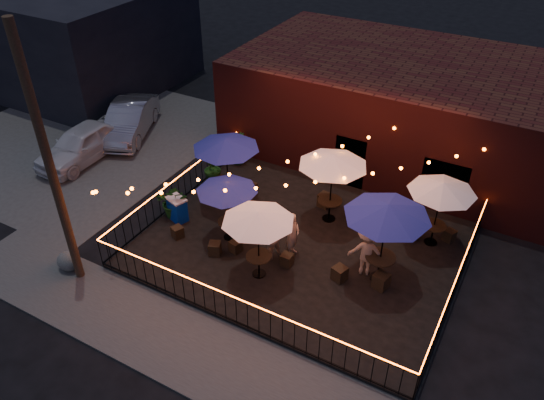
# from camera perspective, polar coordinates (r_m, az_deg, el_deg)

# --- Properties ---
(ground) EXTENTS (110.00, 110.00, 0.00)m
(ground) POSITION_cam_1_polar(r_m,az_deg,el_deg) (16.49, -0.02, -8.99)
(ground) COLOR black
(ground) RESTS_ON ground
(patio) EXTENTS (10.00, 8.00, 0.15)m
(patio) POSITION_cam_1_polar(r_m,az_deg,el_deg) (17.76, 3.13, -4.87)
(patio) COLOR black
(patio) RESTS_ON ground
(sidewalk) EXTENTS (18.00, 2.50, 0.05)m
(sidewalk) POSITION_cam_1_polar(r_m,az_deg,el_deg) (14.65, -6.48, -16.63)
(sidewalk) COLOR #44423F
(sidewalk) RESTS_ON ground
(parking_lot) EXTENTS (11.00, 12.00, 0.02)m
(parking_lot) POSITION_cam_1_polar(r_m,az_deg,el_deg) (25.54, -19.68, 6.31)
(parking_lot) COLOR #44423F
(parking_lot) RESTS_ON ground
(brick_building) EXTENTS (14.00, 8.00, 4.00)m
(brick_building) POSITION_cam_1_polar(r_m,az_deg,el_deg) (22.93, 14.66, 9.56)
(brick_building) COLOR #3C1110
(brick_building) RESTS_ON ground
(background_building) EXTENTS (12.00, 9.00, 5.00)m
(background_building) POSITION_cam_1_polar(r_m,az_deg,el_deg) (31.92, -21.80, 16.45)
(background_building) COLOR black
(background_building) RESTS_ON ground
(utility_pole) EXTENTS (0.26, 0.26, 8.00)m
(utility_pole) POSITION_cam_1_polar(r_m,az_deg,el_deg) (15.50, -22.77, 3.31)
(utility_pole) COLOR #312614
(utility_pole) RESTS_ON ground
(fence_front) EXTENTS (10.00, 0.04, 1.04)m
(fence_front) POSITION_cam_1_polar(r_m,az_deg,el_deg) (14.82, -3.87, -11.84)
(fence_front) COLOR black
(fence_front) RESTS_ON patio
(fence_left) EXTENTS (0.04, 8.00, 1.04)m
(fence_left) POSITION_cam_1_polar(r_m,az_deg,el_deg) (19.62, -10.00, 1.09)
(fence_left) COLOR black
(fence_left) RESTS_ON patio
(fence_right) EXTENTS (0.04, 8.00, 1.04)m
(fence_right) POSITION_cam_1_polar(r_m,az_deg,el_deg) (16.43, 19.17, -8.50)
(fence_right) COLOR black
(fence_right) RESTS_ON patio
(festoon_lights) EXTENTS (10.02, 8.72, 1.32)m
(festoon_lights) POSITION_cam_1_polar(r_m,az_deg,el_deg) (16.46, -0.22, 2.16)
(festoon_lights) COLOR #F7590A
(festoon_lights) RESTS_ON ground
(cafe_table_0) EXTENTS (2.60, 2.60, 2.21)m
(cafe_table_0) POSITION_cam_1_polar(r_m,az_deg,el_deg) (16.80, -4.90, 1.34)
(cafe_table_0) COLOR black
(cafe_table_0) RESTS_ON patio
(cafe_table_1) EXTENTS (2.95, 2.95, 2.62)m
(cafe_table_1) POSITION_cam_1_polar(r_m,az_deg,el_deg) (18.42, -5.00, 5.98)
(cafe_table_1) COLOR black
(cafe_table_1) RESTS_ON patio
(cafe_table_2) EXTENTS (2.22, 2.22, 2.40)m
(cafe_table_2) POSITION_cam_1_polar(r_m,az_deg,el_deg) (15.18, -1.51, -1.92)
(cafe_table_2) COLOR black
(cafe_table_2) RESTS_ON patio
(cafe_table_3) EXTENTS (2.37, 2.37, 2.59)m
(cafe_table_3) POSITION_cam_1_polar(r_m,az_deg,el_deg) (17.54, 6.58, 4.15)
(cafe_table_3) COLOR black
(cafe_table_3) RESTS_ON patio
(cafe_table_4) EXTENTS (2.79, 2.79, 2.78)m
(cafe_table_4) POSITION_cam_1_polar(r_m,az_deg,el_deg) (15.18, 12.33, -1.21)
(cafe_table_4) COLOR black
(cafe_table_4) RESTS_ON patio
(cafe_table_5) EXTENTS (2.52, 2.52, 2.38)m
(cafe_table_5) POSITION_cam_1_polar(r_m,az_deg,el_deg) (17.26, 17.87, 1.21)
(cafe_table_5) COLOR black
(cafe_table_5) RESTS_ON patio
(bistro_chair_0) EXTENTS (0.45, 0.45, 0.40)m
(bistro_chair_0) POSITION_cam_1_polar(r_m,az_deg,el_deg) (18.12, -10.14, -3.40)
(bistro_chair_0) COLOR black
(bistro_chair_0) RESTS_ON patio
(bistro_chair_1) EXTENTS (0.49, 0.49, 0.44)m
(bistro_chair_1) POSITION_cam_1_polar(r_m,az_deg,el_deg) (17.25, -6.17, -5.21)
(bistro_chair_1) COLOR black
(bistro_chair_1) RESTS_ON patio
(bistro_chair_2) EXTENTS (0.56, 0.56, 0.50)m
(bistro_chair_2) POSITION_cam_1_polar(r_m,az_deg,el_deg) (20.31, -5.90, 1.88)
(bistro_chair_2) COLOR black
(bistro_chair_2) RESTS_ON patio
(bistro_chair_3) EXTENTS (0.42, 0.42, 0.47)m
(bistro_chair_3) POSITION_cam_1_polar(r_m,az_deg,el_deg) (19.88, -2.31, 1.19)
(bistro_chair_3) COLOR black
(bistro_chair_3) RESTS_ON patio
(bistro_chair_4) EXTENTS (0.41, 0.41, 0.40)m
(bistro_chair_4) POSITION_cam_1_polar(r_m,az_deg,el_deg) (17.30, -3.93, -4.99)
(bistro_chair_4) COLOR black
(bistro_chair_4) RESTS_ON patio
(bistro_chair_5) EXTENTS (0.35, 0.35, 0.41)m
(bistro_chair_5) POSITION_cam_1_polar(r_m,az_deg,el_deg) (16.77, 1.61, -6.44)
(bistro_chair_5) COLOR black
(bistro_chair_5) RESTS_ON patio
(bistro_chair_6) EXTENTS (0.48, 0.48, 0.50)m
(bistro_chair_6) POSITION_cam_1_polar(r_m,az_deg,el_deg) (19.34, 5.68, -0.01)
(bistro_chair_6) COLOR black
(bistro_chair_6) RESTS_ON patio
(bistro_chair_7) EXTENTS (0.44, 0.44, 0.50)m
(bistro_chair_7) POSITION_cam_1_polar(r_m,az_deg,el_deg) (18.64, 9.14, -1.87)
(bistro_chair_7) COLOR black
(bistro_chair_7) RESTS_ON patio
(bistro_chair_8) EXTENTS (0.50, 0.50, 0.46)m
(bistro_chair_8) POSITION_cam_1_polar(r_m,az_deg,el_deg) (16.39, 7.27, -7.84)
(bistro_chair_8) COLOR black
(bistro_chair_8) RESTS_ON patio
(bistro_chair_9) EXTENTS (0.50, 0.50, 0.49)m
(bistro_chair_9) POSITION_cam_1_polar(r_m,az_deg,el_deg) (16.34, 11.65, -8.51)
(bistro_chair_9) COLOR black
(bistro_chair_9) RESTS_ON patio
(bistro_chair_10) EXTENTS (0.41, 0.41, 0.47)m
(bistro_chair_10) POSITION_cam_1_polar(r_m,az_deg,el_deg) (18.39, 14.55, -3.29)
(bistro_chair_10) COLOR black
(bistro_chair_10) RESTS_ON patio
(bistro_chair_11) EXTENTS (0.44, 0.44, 0.40)m
(bistro_chair_11) POSITION_cam_1_polar(r_m,az_deg,el_deg) (18.66, 18.54, -3.63)
(bistro_chair_11) COLOR black
(bistro_chair_11) RESTS_ON patio
(patron_a) EXTENTS (0.40, 0.60, 1.61)m
(patron_a) POSITION_cam_1_polar(r_m,az_deg,el_deg) (16.77, 2.23, -3.75)
(patron_a) COLOR #D3B388
(patron_a) RESTS_ON patio
(patron_b) EXTENTS (0.90, 1.00, 1.70)m
(patron_b) POSITION_cam_1_polar(r_m,az_deg,el_deg) (16.65, -0.30, -3.86)
(patron_b) COLOR beige
(patron_b) RESTS_ON patio
(patron_c) EXTENTS (1.26, 0.93, 1.73)m
(patron_c) POSITION_cam_1_polar(r_m,az_deg,el_deg) (16.32, 10.15, -5.40)
(patron_c) COLOR tan
(patron_c) RESTS_ON patio
(potted_shrub_a) EXTENTS (1.36, 1.27, 1.23)m
(potted_shrub_a) POSITION_cam_1_polar(r_m,az_deg,el_deg) (18.86, -10.48, -0.15)
(potted_shrub_a) COLOR #183910
(potted_shrub_a) RESTS_ON patio
(potted_shrub_b) EXTENTS (0.95, 0.84, 1.47)m
(potted_shrub_b) POSITION_cam_1_polar(r_m,az_deg,el_deg) (20.27, -6.21, 3.41)
(potted_shrub_b) COLOR #193B0F
(potted_shrub_b) RESTS_ON patio
(potted_shrub_c) EXTENTS (0.79, 0.79, 1.30)m
(potted_shrub_c) POSITION_cam_1_polar(r_m,az_deg,el_deg) (21.67, -3.71, 5.55)
(potted_shrub_c) COLOR #0E3F0D
(potted_shrub_c) RESTS_ON patio
(cooler) EXTENTS (0.81, 0.69, 0.91)m
(cooler) POSITION_cam_1_polar(r_m,az_deg,el_deg) (18.73, -10.14, -0.95)
(cooler) COLOR #062AA2
(cooler) RESTS_ON patio
(boulder) EXTENTS (1.06, 0.99, 0.65)m
(boulder) POSITION_cam_1_polar(r_m,az_deg,el_deg) (17.94, -21.02, -6.15)
(boulder) COLOR #42423E
(boulder) RESTS_ON ground
(car_white) EXTENTS (1.81, 4.30, 1.45)m
(car_white) POSITION_cam_1_polar(r_m,az_deg,el_deg) (23.48, -19.80, 5.69)
(car_white) COLOR silver
(car_white) RESTS_ON ground
(car_silver) EXTENTS (3.25, 4.74, 1.48)m
(car_silver) POSITION_cam_1_polar(r_m,az_deg,el_deg) (24.85, -15.10, 8.29)
(car_silver) COLOR #A8A7AF
(car_silver) RESTS_ON ground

